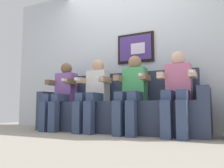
% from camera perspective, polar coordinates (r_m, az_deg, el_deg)
% --- Properties ---
extents(ground_plane, '(6.49, 6.49, 0.00)m').
position_cam_1_polar(ground_plane, '(3.13, -1.23, -12.60)').
color(ground_plane, '#9E9384').
extents(back_wall_assembly, '(4.99, 0.10, 2.60)m').
position_cam_1_polar(back_wall_assembly, '(3.92, 4.01, 7.94)').
color(back_wall_assembly, silver).
rests_on(back_wall_assembly, ground_plane).
extents(couch, '(2.59, 0.58, 0.90)m').
position_cam_1_polar(couch, '(3.40, 1.32, -6.79)').
color(couch, '#333D56').
rests_on(couch, ground_plane).
extents(person_leftmost, '(0.46, 0.56, 1.11)m').
position_cam_1_polar(person_leftmost, '(3.75, -12.65, -2.08)').
color(person_leftmost, '#8C59A5').
rests_on(person_leftmost, ground_plane).
extents(person_left_center, '(0.46, 0.56, 1.11)m').
position_cam_1_polar(person_left_center, '(3.40, -4.58, -1.82)').
color(person_left_center, white).
rests_on(person_left_center, ground_plane).
extents(person_right_center, '(0.46, 0.56, 1.11)m').
position_cam_1_polar(person_right_center, '(3.14, 5.11, -1.48)').
color(person_right_center, '#4CB266').
rests_on(person_right_center, ground_plane).
extents(person_rightmost, '(0.46, 0.56, 1.11)m').
position_cam_1_polar(person_rightmost, '(2.98, 16.18, -1.03)').
color(person_rightmost, pink).
rests_on(person_rightmost, ground_plane).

